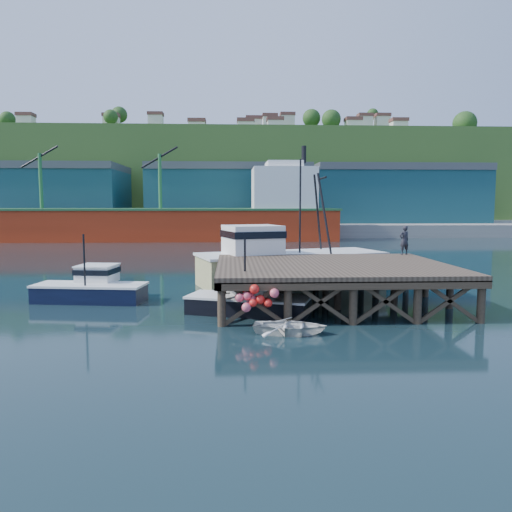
{
  "coord_description": "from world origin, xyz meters",
  "views": [
    {
      "loc": [
        0.2,
        -25.74,
        5.21
      ],
      "look_at": [
        1.62,
        2.0,
        2.33
      ],
      "focal_mm": 35.0,
      "sensor_mm": 36.0,
      "label": 1
    }
  ],
  "objects": [
    {
      "name": "warehouse_right",
      "position": [
        30.0,
        65.0,
        6.5
      ],
      "size": [
        30.0,
        16.0,
        9.0
      ],
      "primitive_type": "cube",
      "color": "#184252",
      "rests_on": "far_quay"
    },
    {
      "name": "boat_navy",
      "position": [
        -7.33,
        1.39,
        0.74
      ],
      "size": [
        6.12,
        3.61,
        3.67
      ],
      "rotation": [
        0.0,
        0.0,
        -0.14
      ],
      "color": "black",
      "rests_on": "ground"
    },
    {
      "name": "ground",
      "position": [
        0.0,
        0.0,
        0.0
      ],
      "size": [
        300.0,
        300.0,
        0.0
      ],
      "primitive_type": "plane",
      "color": "black",
      "rests_on": "ground"
    },
    {
      "name": "trawler",
      "position": [
        3.9,
        6.5,
        1.67
      ],
      "size": [
        12.86,
        7.72,
        8.12
      ],
      "rotation": [
        0.0,
        0.0,
        0.3
      ],
      "color": "#C4C07F",
      "rests_on": "ground"
    },
    {
      "name": "warehouse_mid",
      "position": [
        0.0,
        65.0,
        6.5
      ],
      "size": [
        28.0,
        16.0,
        9.0
      ],
      "primitive_type": "cube",
      "color": "#184252",
      "rests_on": "far_quay"
    },
    {
      "name": "hillside",
      "position": [
        0.0,
        100.0,
        11.0
      ],
      "size": [
        220.0,
        50.0,
        22.0
      ],
      "primitive_type": "cube",
      "color": "#2D511E",
      "rests_on": "ground"
    },
    {
      "name": "boat_black",
      "position": [
        1.13,
        -2.08,
        0.66
      ],
      "size": [
        6.23,
        5.17,
        3.62
      ],
      "rotation": [
        0.0,
        0.0,
        -0.33
      ],
      "color": "black",
      "rests_on": "ground"
    },
    {
      "name": "dinghy",
      "position": [
        2.58,
        -6.11,
        0.31
      ],
      "size": [
        3.3,
        2.62,
        0.61
      ],
      "primitive_type": "imported",
      "rotation": [
        0.0,
        0.0,
        1.39
      ],
      "color": "silver",
      "rests_on": "ground"
    },
    {
      "name": "far_quay",
      "position": [
        0.0,
        70.0,
        1.0
      ],
      "size": [
        160.0,
        40.0,
        2.0
      ],
      "primitive_type": "cube",
      "color": "gray",
      "rests_on": "ground"
    },
    {
      "name": "wharf",
      "position": [
        5.5,
        -0.19,
        1.94
      ],
      "size": [
        12.0,
        10.0,
        2.62
      ],
      "color": "brown",
      "rests_on": "ground"
    },
    {
      "name": "cargo_ship",
      "position": [
        -8.46,
        48.0,
        3.31
      ],
      "size": [
        55.5,
        10.0,
        13.75
      ],
      "color": "red",
      "rests_on": "ground"
    },
    {
      "name": "dockworker",
      "position": [
        10.9,
        4.4,
        3.02
      ],
      "size": [
        0.75,
        0.61,
        1.79
      ],
      "primitive_type": "imported",
      "rotation": [
        0.0,
        0.0,
        3.45
      ],
      "color": "#212129",
      "rests_on": "wharf"
    },
    {
      "name": "warehouse_left",
      "position": [
        -35.0,
        65.0,
        6.5
      ],
      "size": [
        32.0,
        16.0,
        9.0
      ],
      "primitive_type": "cube",
      "color": "#184252",
      "rests_on": "far_quay"
    }
  ]
}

